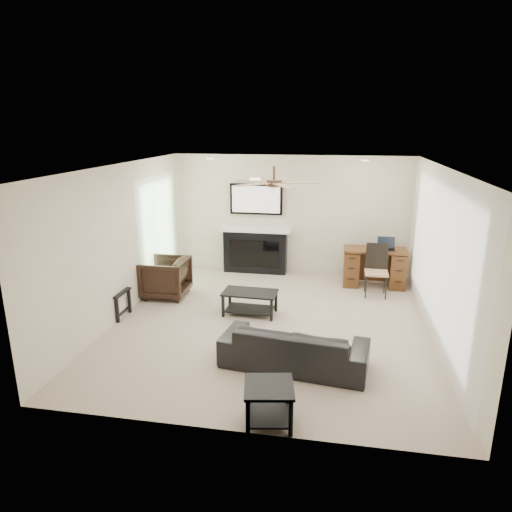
% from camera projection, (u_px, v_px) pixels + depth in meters
% --- Properties ---
extents(room_shell, '(5.50, 5.54, 2.52)m').
position_uv_depth(room_shell, '(285.00, 221.00, 6.96)').
color(room_shell, '#C5B19E').
rests_on(room_shell, ground).
extents(sofa, '(2.00, 0.99, 0.56)m').
position_uv_depth(sofa, '(294.00, 347.00, 6.00)').
color(sofa, black).
rests_on(sofa, ground).
extents(armchair, '(0.82, 0.80, 0.73)m').
position_uv_depth(armchair, '(165.00, 278.00, 8.45)').
color(armchair, black).
rests_on(armchair, ground).
extents(coffee_table, '(0.92, 0.54, 0.40)m').
position_uv_depth(coffee_table, '(250.00, 303.00, 7.69)').
color(coffee_table, black).
rests_on(coffee_table, ground).
extents(end_table_near, '(0.60, 0.60, 0.45)m').
position_uv_depth(end_table_near, '(269.00, 404.00, 4.86)').
color(end_table_near, black).
rests_on(end_table_near, ground).
extents(end_table_left, '(0.51, 0.51, 0.45)m').
position_uv_depth(end_table_left, '(112.00, 304.00, 7.59)').
color(end_table_left, black).
rests_on(end_table_left, ground).
extents(fireplace_unit, '(1.52, 0.34, 1.91)m').
position_uv_depth(fireplace_unit, '(255.00, 229.00, 9.68)').
color(fireplace_unit, black).
rests_on(fireplace_unit, ground).
extents(desk, '(1.22, 0.56, 0.76)m').
position_uv_depth(desk, '(374.00, 268.00, 9.00)').
color(desk, '#39200E').
rests_on(desk, ground).
extents(desk_chair, '(0.43, 0.45, 0.97)m').
position_uv_depth(desk_chair, '(376.00, 271.00, 8.45)').
color(desk_chair, black).
rests_on(desk_chair, ground).
extents(laptop, '(0.33, 0.24, 0.23)m').
position_uv_depth(laptop, '(387.00, 244.00, 8.81)').
color(laptop, black).
rests_on(laptop, desk).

